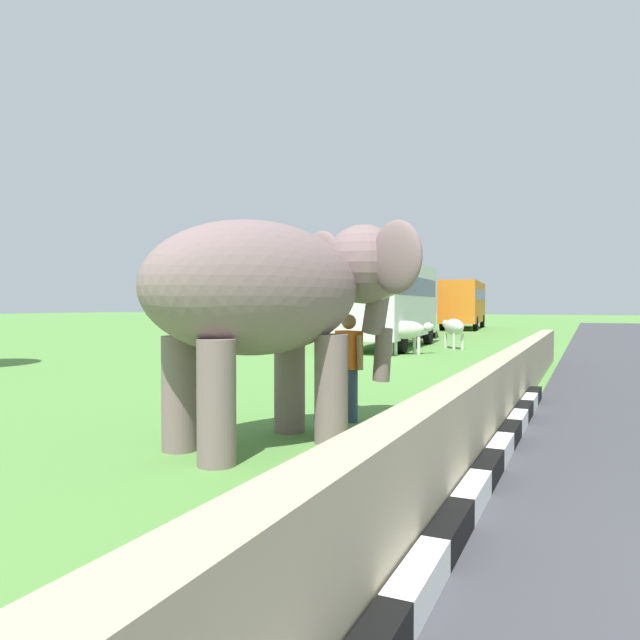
{
  "coord_description": "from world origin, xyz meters",
  "views": [
    {
      "loc": [
        -4.23,
        2.44,
        1.8
      ],
      "look_at": [
        2.83,
        5.67,
        1.6
      ],
      "focal_mm": 33.22,
      "sensor_mm": 36.0,
      "label": 1
    }
  ],
  "objects_px": {
    "elephant": "(280,293)",
    "cow_near": "(453,328)",
    "bus_orange": "(463,301)",
    "person_handler": "(349,362)",
    "bus_white": "(389,298)",
    "cow_far": "(406,331)",
    "cow_mid": "(321,331)",
    "bus_red": "(413,300)"
  },
  "relations": [
    {
      "from": "bus_white",
      "to": "cow_mid",
      "type": "distance_m",
      "value": 4.89
    },
    {
      "from": "person_handler",
      "to": "elephant",
      "type": "bearing_deg",
      "value": 169.58
    },
    {
      "from": "bus_white",
      "to": "cow_far",
      "type": "bearing_deg",
      "value": -151.6
    },
    {
      "from": "cow_mid",
      "to": "cow_far",
      "type": "height_order",
      "value": "same"
    },
    {
      "from": "elephant",
      "to": "person_handler",
      "type": "distance_m",
      "value": 1.96
    },
    {
      "from": "person_handler",
      "to": "bus_orange",
      "type": "bearing_deg",
      "value": 8.27
    },
    {
      "from": "elephant",
      "to": "bus_orange",
      "type": "height_order",
      "value": "bus_orange"
    },
    {
      "from": "person_handler",
      "to": "bus_white",
      "type": "xyz_separation_m",
      "value": [
        15.23,
        4.28,
        1.15
      ]
    },
    {
      "from": "bus_white",
      "to": "bus_red",
      "type": "xyz_separation_m",
      "value": [
        11.28,
        2.16,
        0.0
      ]
    },
    {
      "from": "person_handler",
      "to": "bus_red",
      "type": "bearing_deg",
      "value": 13.66
    },
    {
      "from": "cow_far",
      "to": "bus_red",
      "type": "bearing_deg",
      "value": 14.86
    },
    {
      "from": "bus_orange",
      "to": "cow_mid",
      "type": "relative_size",
      "value": 5.44
    },
    {
      "from": "person_handler",
      "to": "bus_orange",
      "type": "height_order",
      "value": "bus_orange"
    },
    {
      "from": "cow_mid",
      "to": "cow_far",
      "type": "relative_size",
      "value": 1.08
    },
    {
      "from": "bus_red",
      "to": "person_handler",
      "type": "bearing_deg",
      "value": -166.34
    },
    {
      "from": "person_handler",
      "to": "bus_red",
      "type": "xyz_separation_m",
      "value": [
        26.52,
        6.44,
        1.16
      ]
    },
    {
      "from": "bus_orange",
      "to": "cow_mid",
      "type": "bearing_deg",
      "value": -179.97
    },
    {
      "from": "bus_orange",
      "to": "cow_mid",
      "type": "distance_m",
      "value": 25.82
    },
    {
      "from": "person_handler",
      "to": "bus_orange",
      "type": "relative_size",
      "value": 0.17
    },
    {
      "from": "bus_white",
      "to": "cow_far",
      "type": "relative_size",
      "value": 5.07
    },
    {
      "from": "bus_red",
      "to": "bus_white",
      "type": "bearing_deg",
      "value": -169.16
    },
    {
      "from": "person_handler",
      "to": "cow_mid",
      "type": "bearing_deg",
      "value": 26.47
    },
    {
      "from": "bus_white",
      "to": "bus_orange",
      "type": "relative_size",
      "value": 0.86
    },
    {
      "from": "elephant",
      "to": "cow_far",
      "type": "bearing_deg",
      "value": 9.61
    },
    {
      "from": "person_handler",
      "to": "cow_near",
      "type": "relative_size",
      "value": 0.92
    },
    {
      "from": "bus_red",
      "to": "cow_near",
      "type": "xyz_separation_m",
      "value": [
        -10.71,
        -4.73,
        -1.21
      ]
    },
    {
      "from": "elephant",
      "to": "cow_near",
      "type": "distance_m",
      "value": 17.54
    },
    {
      "from": "elephant",
      "to": "bus_white",
      "type": "bearing_deg",
      "value": 13.27
    },
    {
      "from": "cow_near",
      "to": "cow_far",
      "type": "relative_size",
      "value": 1.07
    },
    {
      "from": "elephant",
      "to": "cow_mid",
      "type": "xyz_separation_m",
      "value": [
        12.25,
        4.98,
        -1.09
      ]
    },
    {
      "from": "cow_near",
      "to": "cow_far",
      "type": "bearing_deg",
      "value": 165.43
    },
    {
      "from": "bus_white",
      "to": "bus_orange",
      "type": "xyz_separation_m",
      "value": [
        21.17,
        1.01,
        0.0
      ]
    },
    {
      "from": "person_handler",
      "to": "bus_orange",
      "type": "distance_m",
      "value": 36.8
    },
    {
      "from": "person_handler",
      "to": "bus_red",
      "type": "height_order",
      "value": "bus_red"
    },
    {
      "from": "bus_white",
      "to": "bus_red",
      "type": "bearing_deg",
      "value": 10.84
    },
    {
      "from": "person_handler",
      "to": "cow_mid",
      "type": "height_order",
      "value": "person_handler"
    },
    {
      "from": "cow_mid",
      "to": "person_handler",
      "type": "bearing_deg",
      "value": -153.53
    },
    {
      "from": "elephant",
      "to": "cow_far",
      "type": "distance_m",
      "value": 14.09
    },
    {
      "from": "cow_far",
      "to": "bus_white",
      "type": "bearing_deg",
      "value": 28.4
    },
    {
      "from": "elephant",
      "to": "bus_orange",
      "type": "bearing_deg",
      "value": 7.47
    },
    {
      "from": "bus_orange",
      "to": "person_handler",
      "type": "bearing_deg",
      "value": -171.73
    },
    {
      "from": "elephant",
      "to": "cow_near",
      "type": "bearing_deg",
      "value": 4.61
    }
  ]
}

